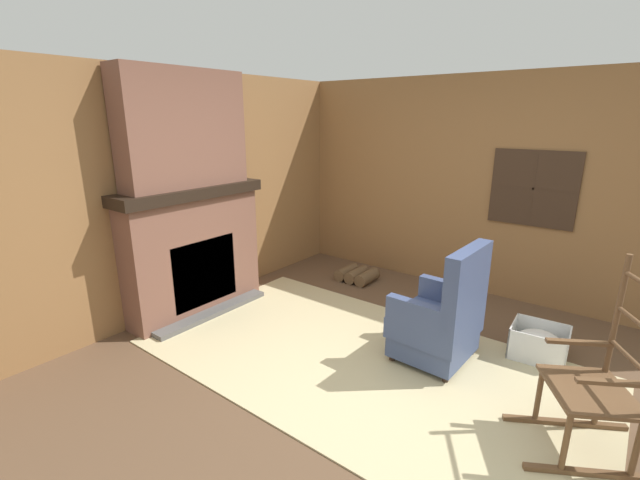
{
  "coord_description": "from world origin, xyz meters",
  "views": [
    {
      "loc": [
        1.46,
        -2.59,
        2.04
      ],
      "look_at": [
        -0.94,
        0.52,
        0.9
      ],
      "focal_mm": 24.0,
      "sensor_mm": 36.0,
      "label": 1
    }
  ],
  "objects_px": {
    "armchair": "(441,320)",
    "rocking_chair": "(596,393)",
    "oil_lamp_vase": "(137,182)",
    "storage_case": "(220,175)",
    "firewood_stack": "(357,275)",
    "laundry_basket": "(539,343)",
    "decorative_plate_on_mantel": "(191,175)"
  },
  "relations": [
    {
      "from": "firewood_stack",
      "to": "laundry_basket",
      "type": "height_order",
      "value": "laundry_basket"
    },
    {
      "from": "armchair",
      "to": "firewood_stack",
      "type": "relative_size",
      "value": 2.25
    },
    {
      "from": "oil_lamp_vase",
      "to": "storage_case",
      "type": "xyz_separation_m",
      "value": [
        0.0,
        0.97,
        -0.04
      ]
    },
    {
      "from": "firewood_stack",
      "to": "decorative_plate_on_mantel",
      "type": "height_order",
      "value": "decorative_plate_on_mantel"
    },
    {
      "from": "armchair",
      "to": "storage_case",
      "type": "bearing_deg",
      "value": 6.66
    },
    {
      "from": "laundry_basket",
      "to": "decorative_plate_on_mantel",
      "type": "bearing_deg",
      "value": -160.68
    },
    {
      "from": "storage_case",
      "to": "rocking_chair",
      "type": "bearing_deg",
      "value": -3.6
    },
    {
      "from": "firewood_stack",
      "to": "storage_case",
      "type": "height_order",
      "value": "storage_case"
    },
    {
      "from": "decorative_plate_on_mantel",
      "to": "armchair",
      "type": "bearing_deg",
      "value": 12.33
    },
    {
      "from": "rocking_chair",
      "to": "oil_lamp_vase",
      "type": "height_order",
      "value": "oil_lamp_vase"
    },
    {
      "from": "laundry_basket",
      "to": "decorative_plate_on_mantel",
      "type": "height_order",
      "value": "decorative_plate_on_mantel"
    },
    {
      "from": "firewood_stack",
      "to": "storage_case",
      "type": "distance_m",
      "value": 2.12
    },
    {
      "from": "armchair",
      "to": "storage_case",
      "type": "height_order",
      "value": "storage_case"
    },
    {
      "from": "rocking_chair",
      "to": "storage_case",
      "type": "height_order",
      "value": "storage_case"
    },
    {
      "from": "firewood_stack",
      "to": "oil_lamp_vase",
      "type": "distance_m",
      "value": 2.85
    },
    {
      "from": "decorative_plate_on_mantel",
      "to": "laundry_basket",
      "type": "bearing_deg",
      "value": 19.32
    },
    {
      "from": "laundry_basket",
      "to": "decorative_plate_on_mantel",
      "type": "relative_size",
      "value": 2.13
    },
    {
      "from": "oil_lamp_vase",
      "to": "firewood_stack",
      "type": "bearing_deg",
      "value": 67.92
    },
    {
      "from": "armchair",
      "to": "firewood_stack",
      "type": "height_order",
      "value": "armchair"
    },
    {
      "from": "laundry_basket",
      "to": "storage_case",
      "type": "height_order",
      "value": "storage_case"
    },
    {
      "from": "laundry_basket",
      "to": "decorative_plate_on_mantel",
      "type": "xyz_separation_m",
      "value": [
        -3.21,
        -1.13,
        1.32
      ]
    },
    {
      "from": "armchair",
      "to": "oil_lamp_vase",
      "type": "xyz_separation_m",
      "value": [
        -2.52,
        -1.16,
        1.08
      ]
    },
    {
      "from": "laundry_basket",
      "to": "oil_lamp_vase",
      "type": "bearing_deg",
      "value": -151.53
    },
    {
      "from": "armchair",
      "to": "firewood_stack",
      "type": "xyz_separation_m",
      "value": [
        -1.58,
        1.15,
        -0.3
      ]
    },
    {
      "from": "armchair",
      "to": "decorative_plate_on_mantel",
      "type": "relative_size",
      "value": 4.73
    },
    {
      "from": "armchair",
      "to": "oil_lamp_vase",
      "type": "relative_size",
      "value": 3.58
    },
    {
      "from": "rocking_chair",
      "to": "armchair",
      "type": "bearing_deg",
      "value": -50.62
    },
    {
      "from": "armchair",
      "to": "rocking_chair",
      "type": "bearing_deg",
      "value": 162.1
    },
    {
      "from": "armchair",
      "to": "decorative_plate_on_mantel",
      "type": "xyz_separation_m",
      "value": [
        -2.54,
        -0.55,
        1.09
      ]
    },
    {
      "from": "armchair",
      "to": "rocking_chair",
      "type": "xyz_separation_m",
      "value": [
        1.16,
        -0.43,
        0.04
      ]
    },
    {
      "from": "firewood_stack",
      "to": "oil_lamp_vase",
      "type": "bearing_deg",
      "value": -112.08
    },
    {
      "from": "armchair",
      "to": "rocking_chair",
      "type": "height_order",
      "value": "rocking_chair"
    }
  ]
}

